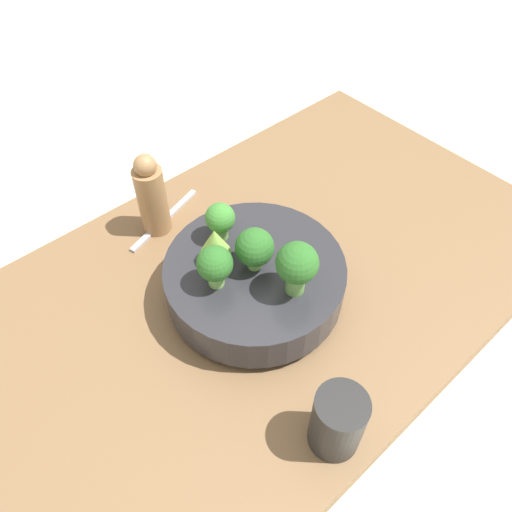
% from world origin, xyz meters
% --- Properties ---
extents(ground_plane, '(6.00, 6.00, 0.00)m').
position_xyz_m(ground_plane, '(0.00, 0.00, 0.00)').
color(ground_plane, beige).
extents(table, '(1.10, 0.61, 0.05)m').
position_xyz_m(table, '(0.00, 0.00, 0.02)').
color(table, brown).
rests_on(table, ground_plane).
extents(bowl, '(0.27, 0.27, 0.07)m').
position_xyz_m(bowl, '(-0.00, 0.02, 0.09)').
color(bowl, '#28282D').
rests_on(bowl, table).
extents(broccoli_floret_front, '(0.05, 0.05, 0.06)m').
position_xyz_m(broccoli_floret_front, '(-0.00, -0.06, 0.16)').
color(broccoli_floret_front, '#6BA34C').
rests_on(broccoli_floret_front, bowl).
extents(romanesco_piece_near, '(0.05, 0.05, 0.07)m').
position_xyz_m(romanesco_piece_near, '(0.04, -0.03, 0.16)').
color(romanesco_piece_near, '#609347').
rests_on(romanesco_piece_near, bowl).
extents(broccoli_floret_back, '(0.06, 0.06, 0.09)m').
position_xyz_m(broccoli_floret_back, '(-0.01, 0.09, 0.17)').
color(broccoli_floret_back, '#609347').
rests_on(broccoli_floret_back, bowl).
extents(broccoli_floret_center, '(0.06, 0.06, 0.07)m').
position_xyz_m(broccoli_floret_center, '(-0.00, 0.02, 0.16)').
color(broccoli_floret_center, '#7AB256').
rests_on(broccoli_floret_center, bowl).
extents(broccoli_floret_right, '(0.05, 0.05, 0.07)m').
position_xyz_m(broccoli_floret_right, '(0.06, 0.01, 0.16)').
color(broccoli_floret_right, '#7AB256').
rests_on(broccoli_floret_right, bowl).
extents(cup, '(0.07, 0.07, 0.10)m').
position_xyz_m(cup, '(0.07, 0.25, 0.10)').
color(cup, black).
rests_on(cup, table).
extents(pepper_mill, '(0.05, 0.05, 0.16)m').
position_xyz_m(pepper_mill, '(0.03, -0.21, 0.12)').
color(pepper_mill, '#997047').
rests_on(pepper_mill, table).
extents(fork, '(0.17, 0.06, 0.01)m').
position_xyz_m(fork, '(0.01, -0.22, 0.05)').
color(fork, '#B2B2B7').
rests_on(fork, table).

